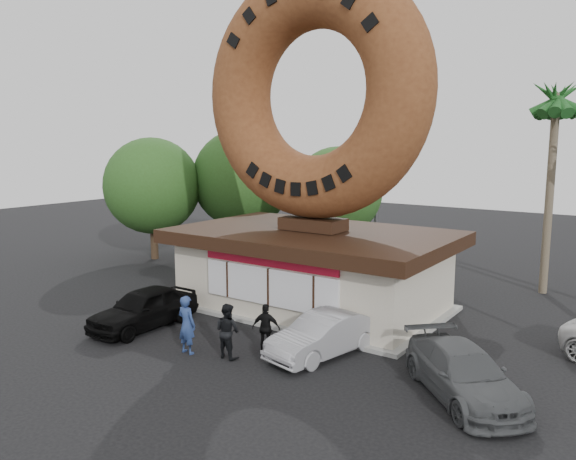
# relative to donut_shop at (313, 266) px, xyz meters

# --- Properties ---
(ground) EXTENTS (90.00, 90.00, 0.00)m
(ground) POSITION_rel_donut_shop_xyz_m (0.00, -5.98, -1.77)
(ground) COLOR black
(ground) RESTS_ON ground
(donut_shop) EXTENTS (11.20, 7.20, 3.80)m
(donut_shop) POSITION_rel_donut_shop_xyz_m (0.00, 0.00, 0.00)
(donut_shop) COLOR #BAAC9F
(donut_shop) RESTS_ON ground
(giant_donut) EXTENTS (9.99, 2.55, 9.99)m
(giant_donut) POSITION_rel_donut_shop_xyz_m (0.00, 0.02, 7.03)
(giant_donut) COLOR brown
(giant_donut) RESTS_ON donut_shop
(tree_west) EXTENTS (6.00, 6.00, 7.65)m
(tree_west) POSITION_rel_donut_shop_xyz_m (-9.50, 7.02, 2.87)
(tree_west) COLOR #473321
(tree_west) RESTS_ON ground
(tree_mid) EXTENTS (5.20, 5.20, 6.63)m
(tree_mid) POSITION_rel_donut_shop_xyz_m (-4.00, 9.02, 2.25)
(tree_mid) COLOR #473321
(tree_mid) RESTS_ON ground
(tree_far) EXTENTS (5.60, 5.60, 7.14)m
(tree_far) POSITION_rel_donut_shop_xyz_m (-13.00, 3.02, 2.56)
(tree_far) COLOR #473321
(tree_far) RESTS_ON ground
(palm_near) EXTENTS (2.60, 2.60, 9.75)m
(palm_near) POSITION_rel_donut_shop_xyz_m (7.50, 8.02, 6.65)
(palm_near) COLOR #726651
(palm_near) RESTS_ON ground
(street_lamp) EXTENTS (2.11, 0.20, 8.00)m
(street_lamp) POSITION_rel_donut_shop_xyz_m (-1.86, 10.02, 2.72)
(street_lamp) COLOR #59595E
(street_lamp) RESTS_ON ground
(person_left) EXTENTS (0.73, 0.50, 1.95)m
(person_left) POSITION_rel_donut_shop_xyz_m (-0.63, -6.71, -0.79)
(person_left) COLOR navy
(person_left) RESTS_ON ground
(person_center) EXTENTS (0.91, 0.73, 1.79)m
(person_center) POSITION_rel_donut_shop_xyz_m (0.71, -6.23, -0.87)
(person_center) COLOR black
(person_center) RESTS_ON ground
(person_right) EXTENTS (1.03, 0.71, 1.63)m
(person_right) POSITION_rel_donut_shop_xyz_m (1.43, -5.12, -0.95)
(person_right) COLOR black
(person_right) RESTS_ON ground
(car_black) EXTENTS (1.79, 4.43, 1.51)m
(car_black) POSITION_rel_donut_shop_xyz_m (-3.80, -5.78, -1.01)
(car_black) COLOR black
(car_black) RESTS_ON ground
(car_silver) EXTENTS (2.31, 4.38, 1.37)m
(car_silver) POSITION_rel_donut_shop_xyz_m (3.15, -4.30, -1.08)
(car_silver) COLOR #9F9FA3
(car_silver) RESTS_ON ground
(car_grey) EXTENTS (4.68, 4.70, 1.37)m
(car_grey) POSITION_rel_donut_shop_xyz_m (7.86, -4.73, -1.08)
(car_grey) COLOR #4F5153
(car_grey) RESTS_ON ground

